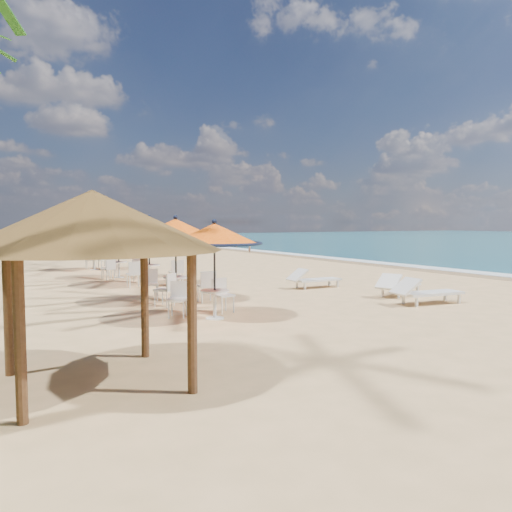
# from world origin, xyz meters

# --- Properties ---
(ground) EXTENTS (160.00, 160.00, 0.00)m
(ground) POSITION_xyz_m (0.00, 0.00, 0.00)
(ground) COLOR tan
(ground) RESTS_ON ground
(foam_strip) EXTENTS (1.20, 140.00, 0.04)m
(foam_strip) POSITION_xyz_m (9.30, 10.00, 0.00)
(foam_strip) COLOR white
(foam_strip) RESTS_ON ground
(wetsand_band) EXTENTS (1.40, 140.00, 0.02)m
(wetsand_band) POSITION_xyz_m (8.40, 10.00, 0.00)
(wetsand_band) COLOR olive
(wetsand_band) RESTS_ON ground
(station_0) EXTENTS (2.25, 2.25, 2.35)m
(station_0) POSITION_xyz_m (-5.39, 0.47, 1.79)
(station_0) COLOR black
(station_0) RESTS_ON ground
(station_1) EXTENTS (2.37, 2.37, 2.48)m
(station_1) POSITION_xyz_m (-5.28, 3.23, 1.81)
(station_1) COLOR black
(station_1) RESTS_ON ground
(station_2) EXTENTS (2.44, 2.44, 2.55)m
(station_2) POSITION_xyz_m (-4.73, 7.33, 1.86)
(station_2) COLOR black
(station_2) RESTS_ON ground
(station_3) EXTENTS (2.18, 2.23, 2.27)m
(station_3) POSITION_xyz_m (-5.14, 10.31, 1.66)
(station_3) COLOR black
(station_3) RESTS_ON ground
(station_4) EXTENTS (2.19, 2.21, 2.29)m
(station_4) POSITION_xyz_m (-5.19, 14.22, 1.67)
(station_4) COLOR black
(station_4) RESTS_ON ground
(lounger_near) EXTENTS (2.18, 0.92, 0.76)m
(lounger_near) POSITION_xyz_m (0.57, -0.61, 0.35)
(lounger_near) COLOR white
(lounger_near) RESTS_ON ground
(lounger_mid) EXTENTS (2.11, 1.28, 0.72)m
(lounger_mid) POSITION_xyz_m (1.09, 0.93, 0.34)
(lounger_mid) COLOR white
(lounger_mid) RESTS_ON ground
(lounger_far) EXTENTS (1.96, 0.67, 0.70)m
(lounger_far) POSITION_xyz_m (-0.11, 3.72, 0.33)
(lounger_far) COLOR white
(lounger_far) RESTS_ON ground
(palapa) EXTENTS (3.57, 3.57, 2.72)m
(palapa) POSITION_xyz_m (-8.85, -3.06, 2.29)
(palapa) COLOR brown
(palapa) RESTS_ON ground
(person) EXTENTS (0.32, 0.38, 0.87)m
(person) POSITION_xyz_m (7.47, 21.82, 0.44)
(person) COLOR #895D46
(person) RESTS_ON ground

